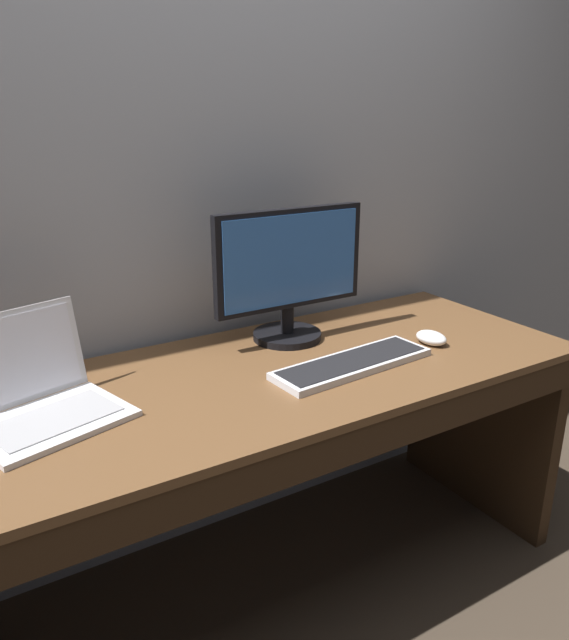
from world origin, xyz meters
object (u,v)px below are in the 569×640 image
Objects in this scene: wired_keyboard at (353,363)px; external_monitor at (289,274)px; computer_mouse at (431,338)px; laptop_silver at (40,398)px.

external_monitor is at bearing 97.82° from wired_keyboard.
external_monitor is 1.00× the size of wired_keyboard.
external_monitor is 0.48m from computer_mouse.
laptop_silver is at bearing 169.62° from wired_keyboard.
wired_keyboard is 0.31m from computer_mouse.
computer_mouse reaches higher than wired_keyboard.
laptop_silver is at bearing -170.46° from external_monitor.
computer_mouse is at bearing 2.64° from wired_keyboard.
wired_keyboard is at bearing 172.23° from computer_mouse.
wired_keyboard is at bearing -82.18° from external_monitor.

